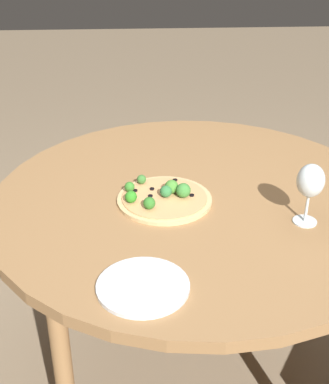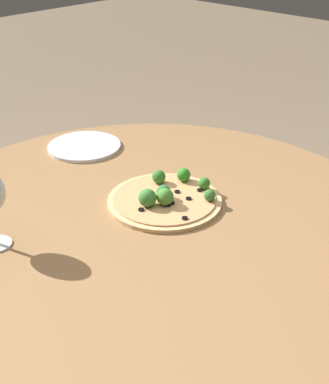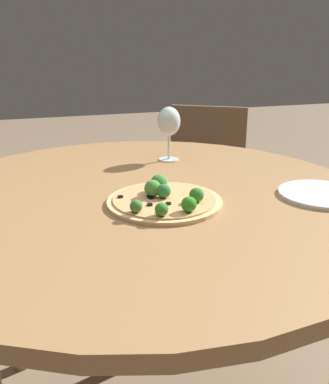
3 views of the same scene
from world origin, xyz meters
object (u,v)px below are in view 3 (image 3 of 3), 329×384
at_px(chair, 203,187).
at_px(wine_glass, 169,123).
at_px(plate_near, 321,194).
at_px(pizza, 165,199).

bearing_deg(chair, wine_glass, -90.98).
bearing_deg(wine_glass, plate_near, 119.90).
distance_m(wine_glass, plate_near, 0.53).
xyz_separation_m(pizza, wine_glass, (-0.14, -0.38, 0.11)).
bearing_deg(pizza, wine_glass, -109.70).
relative_size(chair, pizza, 3.03).
xyz_separation_m(chair, pizza, (0.50, 0.93, 0.33)).
bearing_deg(plate_near, pizza, -9.68).
bearing_deg(plate_near, wine_glass, -60.10).
xyz_separation_m(pizza, plate_near, (-0.40, 0.07, -0.01)).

